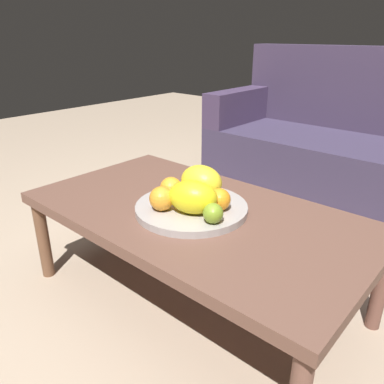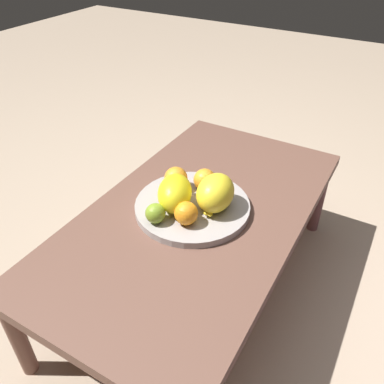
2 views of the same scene
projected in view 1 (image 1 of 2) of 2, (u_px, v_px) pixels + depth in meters
ground_plane at (195, 297)px, 1.51m from camera, size 8.00×8.00×0.00m
coffee_table at (195, 219)px, 1.37m from camera, size 1.24×0.68×0.39m
couch at (354, 154)px, 2.26m from camera, size 1.70×0.70×0.90m
fruit_bowl at (192, 208)px, 1.34m from camera, size 0.40×0.40×0.03m
melon_large_front at (201, 182)px, 1.38m from camera, size 0.17×0.14×0.12m
melon_smaller_beside at (193, 197)px, 1.26m from camera, size 0.20×0.17×0.11m
orange_front at (171, 188)px, 1.38m from camera, size 0.08×0.08×0.08m
orange_left at (219, 199)px, 1.28m from camera, size 0.08×0.08×0.08m
orange_right at (162, 198)px, 1.28m from camera, size 0.08×0.08×0.08m
apple_front at (213, 213)px, 1.20m from camera, size 0.07×0.07×0.07m
banana_bunch at (197, 192)px, 1.38m from camera, size 0.16×0.14×0.06m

